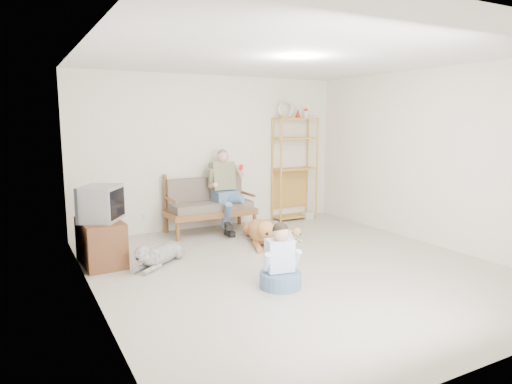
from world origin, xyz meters
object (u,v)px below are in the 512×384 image
tv_stand (100,242)px  golden_retriever (261,231)px  etagere (295,168)px  loveseat (209,204)px

tv_stand → golden_retriever: 2.43m
etagere → golden_retriever: bearing=-139.0°
loveseat → tv_stand: size_ratio=1.62×
etagere → golden_retriever: (-1.43, -1.25, -0.82)m
loveseat → tv_stand: bearing=-153.3°
golden_retriever → tv_stand: bearing=-162.1°
loveseat → tv_stand: (-2.00, -1.01, -0.19)m
etagere → tv_stand: etagere is taller
loveseat → etagere: size_ratio=0.66×
loveseat → etagere: bearing=4.5°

